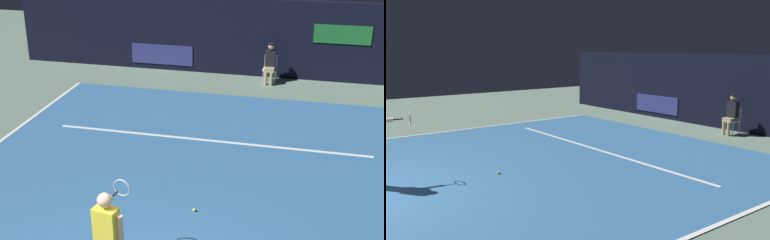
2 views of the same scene
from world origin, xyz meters
TOP-DOWN VIEW (x-y plane):
  - ground_plane at (0.00, 4.21)m, footprint 31.48×31.48m
  - court_surface at (0.00, 4.21)m, footprint 10.18×10.42m
  - line_sideline_left at (5.04, 4.21)m, footprint 0.10×10.42m
  - line_sideline_right at (-5.04, 4.21)m, footprint 0.10×10.42m
  - line_service at (0.00, 6.03)m, footprint 7.94×0.10m
  - back_wall at (-0.00, 11.66)m, footprint 16.06×0.33m
  - line_judge_on_chair at (1.02, 10.89)m, footprint 0.45×0.54m
  - tennis_ball at (0.40, 2.80)m, footprint 0.07×0.07m

SIDE VIEW (x-z plane):
  - ground_plane at x=0.00m, z-range 0.00..0.00m
  - court_surface at x=0.00m, z-range 0.00..0.01m
  - line_sideline_left at x=5.04m, z-range 0.01..0.02m
  - line_sideline_right at x=-5.04m, z-range 0.01..0.02m
  - line_service at x=0.00m, z-range 0.01..0.02m
  - tennis_ball at x=0.40m, z-range 0.01..0.08m
  - line_judge_on_chair at x=1.02m, z-range 0.03..1.35m
  - back_wall at x=0.00m, z-range 0.00..2.60m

